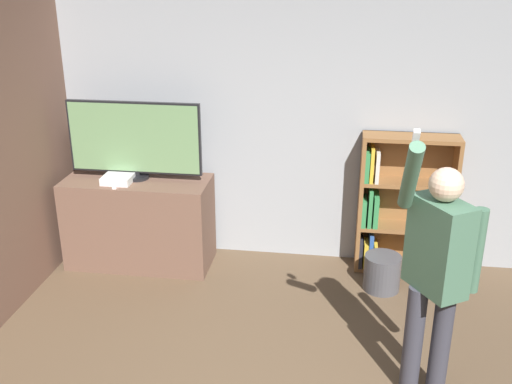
# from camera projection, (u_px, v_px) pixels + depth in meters

# --- Properties ---
(wall_back) EXTENTS (6.71, 0.06, 2.70)m
(wall_back) POSITION_uv_depth(u_px,v_px,m) (307.00, 125.00, 5.62)
(wall_back) COLOR #9EA3A8
(wall_back) RESTS_ON ground_plane
(tv_ledge) EXTENTS (1.38, 0.58, 0.87)m
(tv_ledge) POSITION_uv_depth(u_px,v_px,m) (140.00, 222.00, 5.79)
(tv_ledge) COLOR brown
(tv_ledge) RESTS_ON ground_plane
(television) EXTENTS (1.26, 0.22, 0.74)m
(television) POSITION_uv_depth(u_px,v_px,m) (135.00, 139.00, 5.52)
(television) COLOR black
(television) RESTS_ON tv_ledge
(game_console) EXTENTS (0.27, 0.23, 0.07)m
(game_console) POSITION_uv_depth(u_px,v_px,m) (118.00, 179.00, 5.55)
(game_console) COLOR white
(game_console) RESTS_ON tv_ledge
(remote_loose) EXTENTS (0.05, 0.14, 0.02)m
(remote_loose) POSITION_uv_depth(u_px,v_px,m) (116.00, 186.00, 5.46)
(remote_loose) COLOR white
(remote_loose) RESTS_ON tv_ledge
(bookshelf) EXTENTS (0.87, 0.28, 1.34)m
(bookshelf) POSITION_uv_depth(u_px,v_px,m) (396.00, 206.00, 5.60)
(bookshelf) COLOR brown
(bookshelf) RESTS_ON ground_plane
(person) EXTENTS (0.55, 0.54, 1.93)m
(person) POSITION_uv_depth(u_px,v_px,m) (436.00, 265.00, 3.80)
(person) COLOR #383842
(person) RESTS_ON ground_plane
(waste_bin) EXTENTS (0.33, 0.33, 0.33)m
(waste_bin) POSITION_uv_depth(u_px,v_px,m) (382.00, 272.00, 5.40)
(waste_bin) COLOR #4C4C51
(waste_bin) RESTS_ON ground_plane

